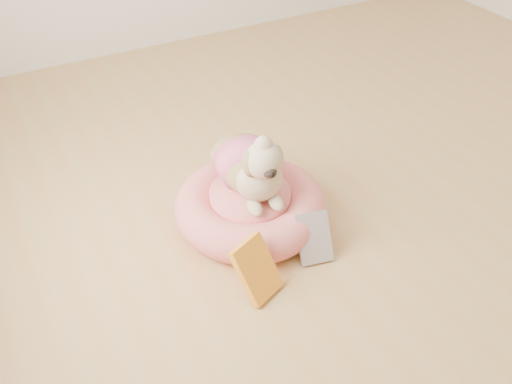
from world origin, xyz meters
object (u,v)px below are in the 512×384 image
pet_bed (250,207)px  book_white (314,238)px  dog (252,155)px  book_yellow (257,269)px

pet_bed → book_white: 0.31m
pet_bed → dog: 0.24m
book_white → dog: bearing=121.5°
book_yellow → dog: bearing=41.8°
dog → book_white: 0.40m
dog → book_yellow: 0.45m
dog → book_white: dog is taller
pet_bed → book_yellow: 0.38m
book_yellow → book_white: book_yellow is taller
pet_bed → book_yellow: (-0.16, -0.35, 0.03)m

